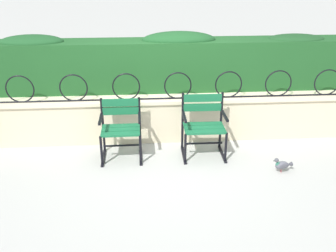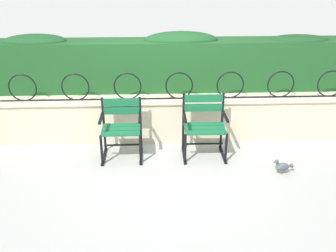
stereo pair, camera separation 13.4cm
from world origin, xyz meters
name	(u,v)px [view 1 (the left image)]	position (x,y,z in m)	size (l,w,h in m)	color
ground_plane	(168,164)	(0.00, 0.00, 0.00)	(60.00, 60.00, 0.00)	#ADADA8
stone_wall	(164,118)	(0.00, 0.87, 0.35)	(7.30, 0.41, 0.69)	beige
iron_arch_fence	(154,88)	(-0.17, 0.79, 0.88)	(6.76, 0.02, 0.42)	black
hedge_row	(161,63)	(-0.01, 1.35, 1.13)	(7.15, 0.61, 0.93)	#1E5123
park_chair_left	(121,127)	(-0.66, 0.32, 0.46)	(0.58, 0.52, 0.84)	#19663D
park_chair_right	(203,124)	(0.53, 0.31, 0.47)	(0.62, 0.53, 0.89)	#19663D
pigeon_near_chairs	(282,165)	(1.51, -0.32, 0.11)	(0.29, 0.14, 0.22)	#5B5B66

